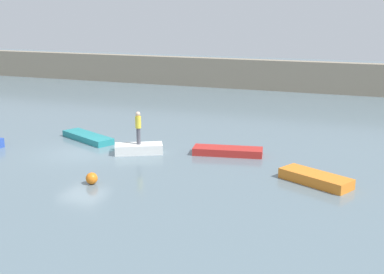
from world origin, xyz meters
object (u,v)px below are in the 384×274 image
rowboat_orange (315,178)px  mooring_buoy (92,178)px  person_yellow_shirt (138,126)px  rowboat_red (228,151)px  rowboat_teal (88,137)px  rowboat_white (139,149)px

rowboat_orange → mooring_buoy: size_ratio=6.13×
person_yellow_shirt → rowboat_orange: bearing=-9.0°
person_yellow_shirt → mooring_buoy: 5.44m
rowboat_red → rowboat_orange: bearing=-41.2°
rowboat_teal → person_yellow_shirt: bearing=5.7°
rowboat_teal → rowboat_red: bearing=25.0°
rowboat_red → rowboat_orange: rowboat_orange is taller
rowboat_white → rowboat_red: bearing=-9.9°
rowboat_teal → mooring_buoy: 8.10m
rowboat_white → rowboat_orange: 9.96m
mooring_buoy → rowboat_orange: bearing=21.2°
rowboat_red → mooring_buoy: bearing=-133.9°
rowboat_red → person_yellow_shirt: person_yellow_shirt is taller
rowboat_red → rowboat_white: bearing=-172.9°
rowboat_teal → rowboat_orange: size_ratio=1.19×
rowboat_teal → mooring_buoy: size_ratio=7.29×
rowboat_teal → rowboat_red: (8.95, 0.02, 0.02)m
person_yellow_shirt → mooring_buoy: size_ratio=3.36×
person_yellow_shirt → rowboat_teal: bearing=160.8°
rowboat_white → person_yellow_shirt: (0.00, 0.00, 1.31)m
rowboat_white → mooring_buoy: mooring_buoy is taller
rowboat_teal → person_yellow_shirt: person_yellow_shirt is taller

